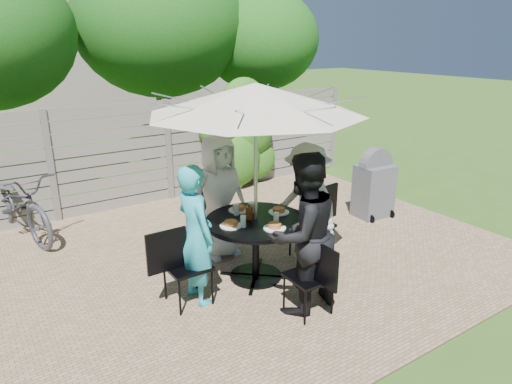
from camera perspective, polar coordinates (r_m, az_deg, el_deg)
backyard_envelope at (r=15.27m, az=-22.22°, el=16.43°), size 60.00×60.00×5.00m
patio_table at (r=5.60m, az=-0.03°, el=-5.71°), size 1.29×1.29×0.80m
umbrella at (r=5.14m, az=-0.03°, el=11.57°), size 2.63×2.63×2.41m
chair_back at (r=6.46m, az=-5.19°, el=-5.34°), size 0.43×0.62×0.83m
person_back at (r=6.13m, az=-4.69°, el=-0.63°), size 0.86×0.59×1.70m
chair_left at (r=5.27m, az=-8.63°, el=-10.95°), size 0.69×0.46×0.95m
person_left at (r=5.09m, az=-7.57°, el=-5.39°), size 0.42×0.61×1.62m
chair_front at (r=5.08m, az=6.65°, el=-12.24°), size 0.44×0.65×0.90m
person_front at (r=4.88m, az=5.85°, el=-5.30°), size 0.91×0.73×1.79m
chair_right at (r=6.28m, az=7.07°, el=-5.64°), size 0.74×0.53×0.99m
person_right at (r=6.00m, az=6.33°, el=-1.50°), size 0.66×1.08×1.62m
plate_back at (r=5.77m, az=-2.17°, el=-2.11°), size 0.26×0.26×0.06m
plate_left at (r=5.30m, az=-3.15°, el=-4.05°), size 0.26×0.26×0.06m
plate_front at (r=5.23m, az=2.34°, el=-4.36°), size 0.26×0.26×0.06m
plate_right at (r=5.70m, az=2.87°, el=-2.37°), size 0.26×0.26×0.06m
glass_back at (r=5.62m, az=-2.47°, el=-2.19°), size 0.07×0.07×0.14m
glass_left at (r=5.26m, az=-1.61°, el=-3.69°), size 0.07×0.07×0.14m
glass_front at (r=5.35m, az=2.54°, el=-3.30°), size 0.07×0.07×0.14m
syrup_jug at (r=5.48m, az=-0.85°, el=-2.63°), size 0.09×0.09×0.16m
coffee_cup at (r=5.70m, az=-0.55°, el=-1.96°), size 0.08×0.08×0.12m
bicycle at (r=7.63m, az=-27.51°, el=-1.40°), size 1.21×2.12×1.05m
bbq_grill at (r=7.81m, az=14.52°, el=0.72°), size 0.61×0.48×1.19m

